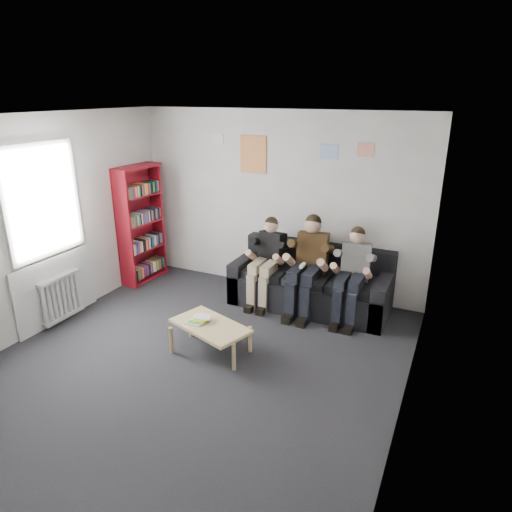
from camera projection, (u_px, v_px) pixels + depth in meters
The scene contains 14 objects.
room_shell at pixel (185, 254), 4.70m from camera, with size 5.00×5.00×5.00m.
sofa at pixel (311, 285), 6.54m from camera, with size 2.21×0.91×0.86m.
bookshelf at pixel (142, 224), 7.26m from camera, with size 0.28×0.84×1.86m.
coffee_table at pixel (210, 328), 5.33m from camera, with size 0.93×0.51×0.37m.
game_cases at pixel (199, 320), 5.36m from camera, with size 0.25×0.23×0.06m.
person_left at pixel (266, 262), 6.51m from camera, with size 0.37×0.79×1.26m.
person_middle at pixel (307, 266), 6.25m from camera, with size 0.42×0.89×1.36m.
person_right at pixel (352, 275), 6.02m from camera, with size 0.37×0.80×1.27m.
radiator at pixel (61, 297), 6.06m from camera, with size 0.10×0.64×0.60m.
window at pixel (49, 248), 5.86m from camera, with size 0.05×1.30×2.36m.
poster_large at pixel (253, 154), 6.74m from camera, with size 0.42×0.01×0.55m, color gold.
poster_blue at pixel (329, 152), 6.25m from camera, with size 0.25×0.01×0.20m, color #4691F0.
poster_pink at pixel (366, 150), 6.03m from camera, with size 0.22×0.01×0.18m, color #E347B0.
poster_sign at pixel (217, 139), 6.91m from camera, with size 0.20×0.01×0.14m, color white.
Camera 1 is at (2.53, -3.70, 2.93)m, focal length 32.00 mm.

